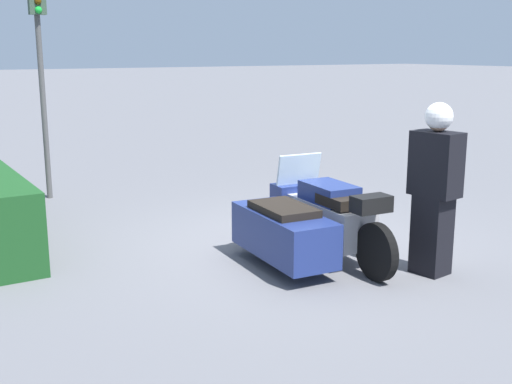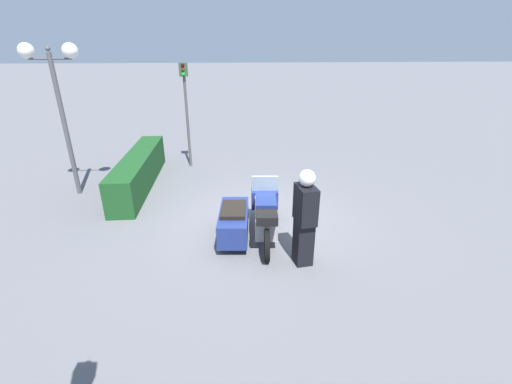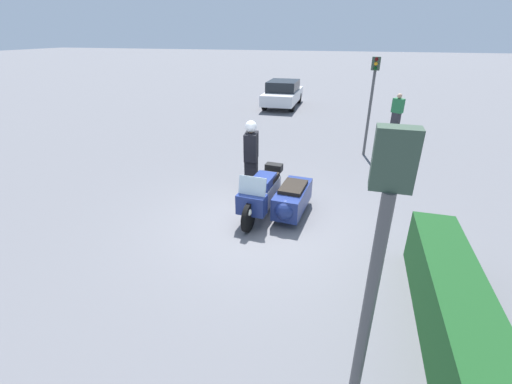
# 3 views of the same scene
# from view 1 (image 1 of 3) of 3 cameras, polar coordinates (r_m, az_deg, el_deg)

# --- Properties ---
(ground_plane) EXTENTS (160.00, 160.00, 0.00)m
(ground_plane) POSITION_cam_1_polar(r_m,az_deg,el_deg) (8.24, 3.26, -4.73)
(ground_plane) COLOR slate
(police_motorcycle) EXTENTS (2.52, 1.43, 1.15)m
(police_motorcycle) POSITION_cam_1_polar(r_m,az_deg,el_deg) (7.58, 4.06, -2.62)
(police_motorcycle) COLOR black
(police_motorcycle) RESTS_ON ground
(officer_rider) EXTENTS (0.55, 0.38, 1.90)m
(officer_rider) POSITION_cam_1_polar(r_m,az_deg,el_deg) (7.23, 15.60, 0.60)
(officer_rider) COLOR black
(officer_rider) RESTS_ON ground
(traffic_light_near) EXTENTS (0.23, 0.26, 3.38)m
(traffic_light_near) POSITION_cam_1_polar(r_m,az_deg,el_deg) (11.07, -18.58, 10.78)
(traffic_light_near) COLOR #4C4C4C
(traffic_light_near) RESTS_ON ground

